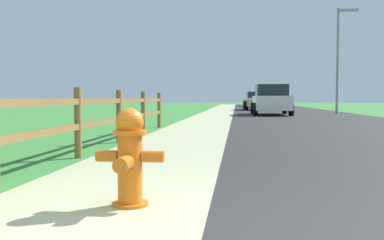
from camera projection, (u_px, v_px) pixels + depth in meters
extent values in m
plane|color=#398036|center=(233.00, 113.00, 27.27)|extent=(120.00, 120.00, 0.00)
cube|color=#292929|center=(287.00, 112.00, 28.90)|extent=(7.00, 66.00, 0.01)
cube|color=#B1B58A|center=(189.00, 112.00, 29.56)|extent=(6.00, 66.00, 0.01)
cube|color=#398036|center=(167.00, 111.00, 29.72)|extent=(5.00, 66.00, 0.00)
cylinder|color=orange|center=(130.00, 168.00, 3.70)|extent=(0.21, 0.21, 0.64)
cylinder|color=orange|center=(130.00, 204.00, 3.71)|extent=(0.31, 0.31, 0.03)
cylinder|color=orange|center=(130.00, 132.00, 3.68)|extent=(0.28, 0.28, 0.03)
sphere|color=orange|center=(130.00, 122.00, 3.68)|extent=(0.24, 0.24, 0.24)
cube|color=#CB6115|center=(130.00, 113.00, 3.67)|extent=(0.04, 0.04, 0.04)
cylinder|color=#CB6115|center=(107.00, 156.00, 3.71)|extent=(0.18, 0.10, 0.10)
cylinder|color=#CB6115|center=(153.00, 157.00, 3.67)|extent=(0.18, 0.10, 0.10)
cylinder|color=#CB6115|center=(123.00, 164.00, 3.48)|extent=(0.12, 0.22, 0.12)
cylinder|color=brown|center=(78.00, 123.00, 6.60)|extent=(0.11, 0.11, 1.07)
cylinder|color=brown|center=(119.00, 117.00, 8.88)|extent=(0.11, 0.11, 1.07)
cylinder|color=brown|center=(143.00, 113.00, 11.17)|extent=(0.11, 0.11, 1.07)
cylinder|color=brown|center=(159.00, 110.00, 13.46)|extent=(0.11, 0.11, 1.07)
cube|color=brown|center=(101.00, 122.00, 7.74)|extent=(0.07, 11.51, 0.09)
cube|color=brown|center=(101.00, 101.00, 7.72)|extent=(0.07, 11.51, 0.09)
cube|color=white|center=(271.00, 103.00, 23.93)|extent=(1.87, 4.62, 0.74)
cube|color=#1E232B|center=(271.00, 90.00, 23.71)|extent=(1.63, 2.50, 0.60)
cylinder|color=black|center=(253.00, 108.00, 25.44)|extent=(0.23, 0.67, 0.66)
cylinder|color=black|center=(285.00, 108.00, 25.28)|extent=(0.23, 0.67, 0.66)
cylinder|color=black|center=(255.00, 109.00, 22.61)|extent=(0.23, 0.67, 0.66)
cylinder|color=black|center=(291.00, 109.00, 22.44)|extent=(0.23, 0.67, 0.66)
cube|color=#C6B793|center=(258.00, 102.00, 33.66)|extent=(2.06, 4.78, 0.63)
cube|color=#1E232B|center=(258.00, 95.00, 33.83)|extent=(1.76, 2.45, 0.45)
cylinder|color=black|center=(245.00, 105.00, 35.20)|extent=(0.24, 0.72, 0.72)
cylinder|color=black|center=(269.00, 105.00, 35.06)|extent=(0.24, 0.72, 0.72)
cylinder|color=black|center=(247.00, 106.00, 32.29)|extent=(0.24, 0.72, 0.72)
cylinder|color=black|center=(273.00, 106.00, 32.15)|extent=(0.24, 0.72, 0.72)
cube|color=maroon|center=(264.00, 101.00, 41.73)|extent=(1.93, 4.56, 0.69)
cube|color=#1E232B|center=(264.00, 94.00, 41.68)|extent=(1.65, 2.31, 0.60)
cylinder|color=black|center=(254.00, 104.00, 43.24)|extent=(0.24, 0.74, 0.73)
cylinder|color=black|center=(273.00, 104.00, 43.01)|extent=(0.24, 0.74, 0.73)
cylinder|color=black|center=(255.00, 104.00, 40.47)|extent=(0.24, 0.74, 0.73)
cylinder|color=black|center=(275.00, 104.00, 40.24)|extent=(0.24, 0.74, 0.73)
cube|color=navy|center=(255.00, 100.00, 49.72)|extent=(1.89, 4.34, 0.72)
cube|color=#1E232B|center=(254.00, 95.00, 49.87)|extent=(1.66, 2.37, 0.52)
cylinder|color=black|center=(246.00, 103.00, 51.17)|extent=(0.22, 0.68, 0.68)
cylinder|color=black|center=(262.00, 103.00, 50.97)|extent=(0.22, 0.68, 0.68)
cylinder|color=black|center=(246.00, 103.00, 48.49)|extent=(0.22, 0.68, 0.68)
cylinder|color=black|center=(264.00, 103.00, 48.30)|extent=(0.22, 0.68, 0.68)
cylinder|color=gray|center=(338.00, 61.00, 25.23)|extent=(0.14, 0.14, 6.05)
cube|color=#999999|center=(348.00, 10.00, 25.03)|extent=(1.10, 0.20, 0.14)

